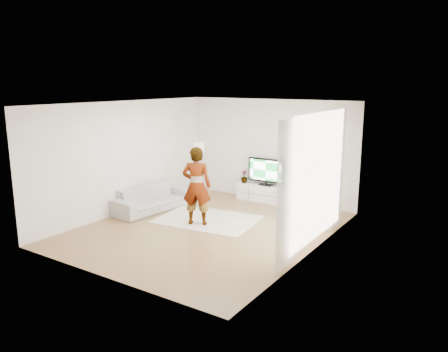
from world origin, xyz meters
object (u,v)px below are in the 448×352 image
Objects in this scene: sofa at (152,198)px; player at (197,186)px; rug at (208,219)px; floor_lamp at (199,150)px; media_console at (265,193)px; television at (266,171)px.

player is at bearing -94.64° from sofa.
rug is at bearing -115.47° from player.
floor_lamp is at bearing 130.57° from rug.
media_console is 1.48× the size of television.
floor_lamp is (-1.83, 2.14, 1.26)m from rug.
media_console is at bearing -123.19° from player.
sofa is at bearing -85.94° from floor_lamp.
rug is 1.56× the size of floor_lamp.
television is at bearing -123.10° from player.
player reaches higher than television.
media_console is 3.12m from sofa.
player is (-0.39, -2.64, 0.70)m from media_console.
media_console is at bearing -90.00° from television.
player reaches higher than floor_lamp.
player is 3.16m from floor_lamp.
television is at bearing 80.35° from rug.
television reaches higher than sofa.
television is at bearing -35.69° from sofa.
player is (-0.00, -0.42, 0.92)m from rug.
floor_lamp is at bearing -79.39° from player.
player is 1.21× the size of floor_lamp.
sofa reaches higher than rug.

